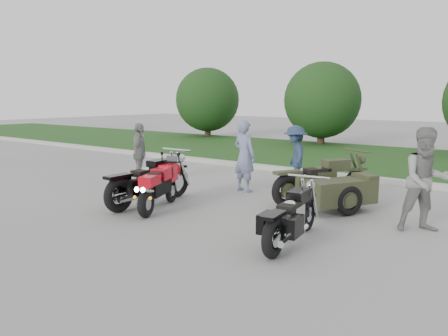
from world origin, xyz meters
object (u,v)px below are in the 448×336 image
Objects in this scene: cruiser_left at (147,183)px; person_grey at (426,180)px; sportbike_red at (159,186)px; person_back at (140,153)px; cruiser_sidecar at (331,188)px; person_stripe at (244,156)px; person_denim at (295,157)px; cruiser_right at (291,219)px.

cruiser_left is 5.53m from person_grey.
sportbike_red is 1.09× the size of person_back.
cruiser_sidecar is 5.41m from person_back.
person_stripe is 1.39m from person_denim.
sportbike_red is 3.93m from person_denim.
cruiser_right is at bearing -7.73° from person_denim.
cruiser_sidecar is at bearing 130.12° from person_grey.
person_grey is (4.76, 1.76, 0.39)m from sportbike_red.
cruiser_left is at bearing -118.06° from cruiser_sidecar.
sportbike_red is at bearing 167.32° from cruiser_right.
person_grey is (1.92, -0.47, 0.46)m from cruiser_sidecar.
cruiser_left is 3.98m from person_denim.
sportbike_red is 3.26m from cruiser_right.
cruiser_left is 1.05× the size of cruiser_sidecar.
sportbike_red is 1.00× the size of person_stripe.
cruiser_right is (3.75, -0.45, -0.07)m from cruiser_left.
person_stripe is (0.88, 2.45, 0.40)m from cruiser_left.
cruiser_sidecar is at bearing 12.97° from person_denim.
sportbike_red is at bearing -17.60° from cruiser_left.
cruiser_left is at bearing 141.37° from sportbike_red.
person_grey is at bearing 16.32° from cruiser_sidecar.
person_grey is at bearing 16.47° from cruiser_left.
person_back reaches higher than cruiser_left.
cruiser_right is 4.54m from person_denim.
cruiser_sidecar is 2.03m from person_grey.
person_back is (-7.30, 0.03, -0.09)m from person_grey.
person_stripe is 1.10× the size of person_denim.
cruiser_sidecar is at bearing 91.58° from cruiser_right.
person_back is at bearing 152.66° from cruiser_right.
person_back is (-2.91, -0.82, -0.07)m from person_stripe.
person_stripe reaches higher than cruiser_sidecar.
person_grey is 4.08m from person_denim.
cruiser_right is (3.25, -0.30, -0.10)m from sportbike_red.
person_back is (-2.54, 1.79, 0.30)m from sportbike_red.
cruiser_left is 1.16× the size of cruiser_right.
person_stripe is (-2.47, 0.37, 0.44)m from cruiser_sidecar.
person_grey is at bearing -126.13° from person_back.
sportbike_red is 1.10× the size of person_denim.
cruiser_right is at bearing 144.23° from person_stripe.
sportbike_red is 0.83× the size of cruiser_right.
cruiser_sidecar is (2.84, 2.24, -0.07)m from sportbike_red.
cruiser_sidecar is (-0.40, 2.53, 0.03)m from cruiser_right.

